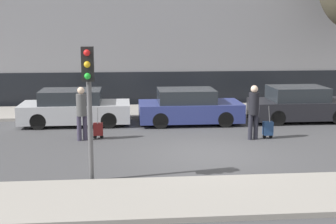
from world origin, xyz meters
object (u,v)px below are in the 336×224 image
(parked_car_1, at_px, (189,107))
(pedestrian_left, at_px, (82,110))
(trolley_left, at_px, (98,129))
(pedestrian_right, at_px, (254,109))
(traffic_light, at_px, (89,86))
(parked_car_2, at_px, (300,105))
(trolley_right, at_px, (268,128))
(parked_bicycle, at_px, (190,102))
(parked_car_0, at_px, (75,108))

(parked_car_1, distance_m, pedestrian_left, 4.64)
(trolley_left, distance_m, pedestrian_right, 5.28)
(pedestrian_left, distance_m, traffic_light, 4.61)
(pedestrian_left, distance_m, pedestrian_right, 5.72)
(parked_car_2, distance_m, traffic_light, 10.62)
(trolley_right, distance_m, parked_bicycle, 5.31)
(parked_car_2, relative_size, pedestrian_left, 2.20)
(trolley_left, bearing_deg, pedestrian_left, -159.60)
(parked_car_2, xyz_separation_m, trolley_right, (-2.19, -2.87, -0.30))
(parked_car_0, bearing_deg, parked_bicycle, 22.01)
(pedestrian_left, relative_size, trolley_left, 1.67)
(traffic_light, distance_m, parked_bicycle, 9.89)
(trolley_left, relative_size, trolley_right, 0.96)
(trolley_right, bearing_deg, traffic_light, -144.31)
(trolley_left, bearing_deg, parked_car_0, 112.48)
(trolley_left, bearing_deg, parked_car_2, 16.64)
(parked_car_0, height_order, trolley_left, parked_car_0)
(parked_car_0, distance_m, parked_bicycle, 5.16)
(parked_car_1, bearing_deg, trolley_left, -146.64)
(parked_car_1, distance_m, trolley_left, 4.10)
(parked_car_1, relative_size, parked_bicycle, 2.24)
(parked_car_1, bearing_deg, traffic_light, -116.11)
(trolley_left, relative_size, pedestrian_right, 0.58)
(trolley_right, bearing_deg, parked_car_1, 130.15)
(pedestrian_right, bearing_deg, trolley_left, -16.56)
(pedestrian_left, relative_size, trolley_right, 1.60)
(parked_car_0, height_order, parked_car_2, parked_car_2)
(pedestrian_right, bearing_deg, traffic_light, 27.83)
(parked_car_1, distance_m, traffic_light, 7.78)
(parked_car_1, bearing_deg, pedestrian_right, -57.99)
(trolley_left, distance_m, trolley_right, 5.76)
(parked_bicycle, bearing_deg, trolley_left, -130.35)
(parked_car_1, distance_m, parked_car_2, 4.51)
(pedestrian_right, relative_size, traffic_light, 0.56)
(traffic_light, bearing_deg, pedestrian_left, 97.62)
(parked_car_1, relative_size, trolley_right, 3.54)
(parked_car_1, distance_m, trolley_right, 3.61)
(parked_car_2, height_order, trolley_right, parked_car_2)
(parked_car_0, height_order, parked_car_1, parked_car_1)
(parked_car_0, distance_m, trolley_right, 7.40)
(pedestrian_left, bearing_deg, parked_car_2, 176.41)
(traffic_light, bearing_deg, trolley_right, 35.69)
(parked_car_2, height_order, pedestrian_left, pedestrian_left)
(parked_car_0, distance_m, trolley_left, 2.71)
(pedestrian_right, bearing_deg, parked_car_0, -36.35)
(trolley_left, xyz_separation_m, parked_bicycle, (3.76, 4.42, 0.17))
(parked_car_2, height_order, traffic_light, traffic_light)
(trolley_right, bearing_deg, trolley_left, 174.97)
(trolley_left, xyz_separation_m, traffic_light, (0.07, -4.57, 2.03))
(parked_car_2, xyz_separation_m, trolley_left, (-7.92, -2.37, -0.33))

